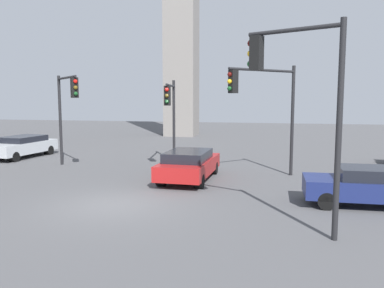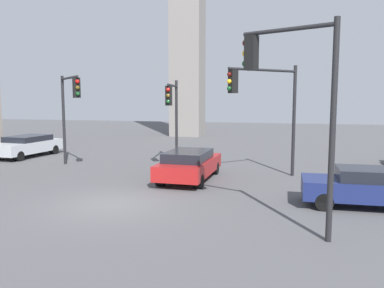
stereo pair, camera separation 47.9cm
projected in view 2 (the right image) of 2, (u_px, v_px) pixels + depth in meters
ground_plane at (112, 204)px, 14.21m from camera, size 95.10×95.10×0.00m
traffic_light_0 at (173, 106)px, 21.54m from camera, size 0.72×3.37×4.82m
traffic_light_1 at (266, 98)px, 18.01m from camera, size 2.94×2.97×5.35m
traffic_light_2 at (70, 101)px, 21.00m from camera, size 2.52×2.60×5.04m
traffic_light_3 at (292, 86)px, 10.79m from camera, size 2.59×1.34×5.84m
car_1 at (26, 145)px, 25.60m from camera, size 2.57×4.91×1.36m
car_2 at (369, 187)px, 13.72m from camera, size 4.43×1.90×1.38m
car_3 at (189, 164)px, 18.30m from camera, size 2.16×4.83×1.39m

